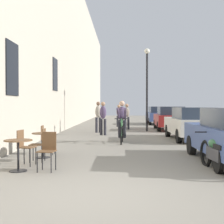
{
  "coord_description": "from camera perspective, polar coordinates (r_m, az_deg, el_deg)",
  "views": [
    {
      "loc": [
        0.25,
        -5.29,
        1.49
      ],
      "look_at": [
        -0.3,
        15.04,
        1.11
      ],
      "focal_mm": 50.04,
      "sensor_mm": 36.0,
      "label": 1
    }
  ],
  "objects": [
    {
      "name": "parked_car_fourth",
      "position": [
        25.91,
        8.39,
        -0.55
      ],
      "size": [
        1.75,
        4.1,
        1.46
      ],
      "color": "#384C84",
      "rests_on": "ground_plane"
    },
    {
      "name": "parked_car_third",
      "position": [
        19.69,
        10.49,
        -1.07
      ],
      "size": [
        1.85,
        4.16,
        1.46
      ],
      "color": "maroon",
      "rests_on": "ground_plane"
    },
    {
      "name": "building_facade_left",
      "position": [
        20.12,
        -9.36,
        13.69
      ],
      "size": [
        0.54,
        68.0,
        11.77
      ],
      "color": "#B7AD99",
      "rests_on": "ground_plane"
    },
    {
      "name": "cyclist_on_bicycle",
      "position": [
        12.73,
        1.82,
        -1.98
      ],
      "size": [
        0.52,
        1.76,
        1.74
      ],
      "color": "black",
      "rests_on": "ground_plane"
    },
    {
      "name": "cafe_chair_mid_toward_wall",
      "position": [
        9.87,
        -12.01,
        -4.61
      ],
      "size": [
        0.39,
        0.39,
        0.89
      ],
      "color": "black",
      "rests_on": "ground_plane"
    },
    {
      "name": "street_lamp",
      "position": [
        18.66,
        6.41,
        6.05
      ],
      "size": [
        0.32,
        0.32,
        4.9
      ],
      "color": "black",
      "rests_on": "ground_plane"
    },
    {
      "name": "parked_motorcycle",
      "position": [
        7.53,
        18.68,
        -7.27
      ],
      "size": [
        0.62,
        2.15,
        0.92
      ],
      "color": "black",
      "rests_on": "ground_plane"
    },
    {
      "name": "cafe_table_mid",
      "position": [
        9.24,
        -12.47,
        -4.97
      ],
      "size": [
        0.64,
        0.64,
        0.72
      ],
      "color": "black",
      "rests_on": "ground_plane"
    },
    {
      "name": "cafe_chair_near_toward_street",
      "position": [
        8.17,
        -15.75,
        -5.81
      ],
      "size": [
        0.44,
        0.44,
        0.89
      ],
      "color": "black",
      "rests_on": "ground_plane"
    },
    {
      "name": "ground_plane",
      "position": [
        5.5,
        -1.15,
        -14.66
      ],
      "size": [
        88.0,
        88.0,
        0.0
      ],
      "primitive_type": "plane",
      "color": "gray"
    },
    {
      "name": "parked_car_second",
      "position": [
        14.18,
        14.17,
        -1.97
      ],
      "size": [
        1.76,
        4.06,
        1.44
      ],
      "color": "beige",
      "rests_on": "ground_plane"
    },
    {
      "name": "pedestrian_near",
      "position": [
        15.98,
        -1.64,
        -0.79
      ],
      "size": [
        0.38,
        0.3,
        1.72
      ],
      "color": "#26262D",
      "rests_on": "ground_plane"
    },
    {
      "name": "cafe_chair_mid_toward_street",
      "position": [
        8.62,
        -13.0,
        -5.44
      ],
      "size": [
        0.38,
        0.38,
        0.89
      ],
      "color": "black",
      "rests_on": "ground_plane"
    },
    {
      "name": "cafe_table_near",
      "position": [
        7.5,
        -16.77,
        -6.4
      ],
      "size": [
        0.64,
        0.64,
        0.72
      ],
      "color": "black",
      "rests_on": "ground_plane"
    },
    {
      "name": "cafe_chair_near_toward_wall",
      "position": [
        7.39,
        -11.67,
        -6.52
      ],
      "size": [
        0.42,
        0.42,
        0.89
      ],
      "color": "black",
      "rests_on": "ground_plane"
    },
    {
      "name": "pedestrian_mid",
      "position": [
        17.52,
        -2.53,
        -0.58
      ],
      "size": [
        0.37,
        0.29,
        1.74
      ],
      "color": "#26262D",
      "rests_on": "ground_plane"
    },
    {
      "name": "pedestrian_furthest",
      "position": [
        22.22,
        1.27,
        -0.44
      ],
      "size": [
        0.35,
        0.25,
        1.6
      ],
      "color": "#26262D",
      "rests_on": "ground_plane"
    },
    {
      "name": "pedestrian_far",
      "position": [
        19.9,
        2.73,
        -0.55
      ],
      "size": [
        0.38,
        0.3,
        1.64
      ],
      "color": "#26262D",
      "rests_on": "ground_plane"
    }
  ]
}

